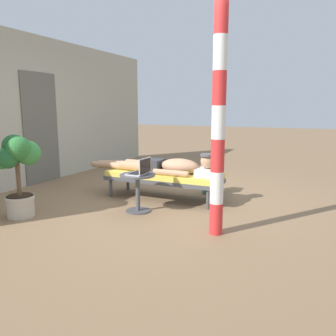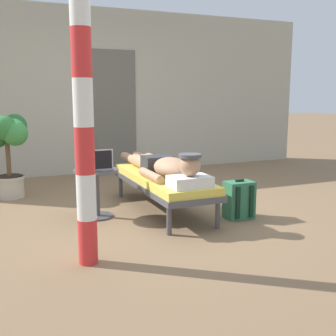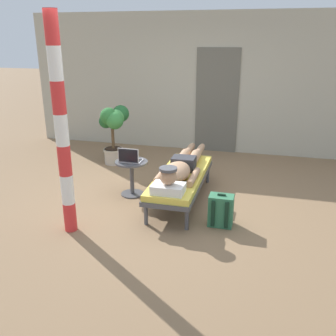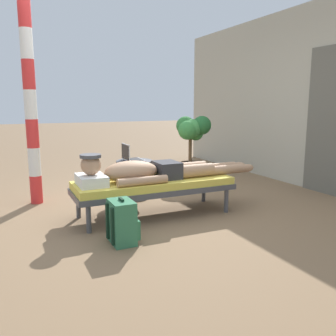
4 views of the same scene
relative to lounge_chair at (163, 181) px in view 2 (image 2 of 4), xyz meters
name	(u,v)px [view 2 (image 2 of 4)]	position (x,y,z in m)	size (l,w,h in m)	color
ground_plane	(149,213)	(-0.19, -0.06, -0.35)	(40.00, 40.00, 0.00)	#846647
house_wall_back	(102,92)	(0.00, 2.71, 1.00)	(7.60, 0.20, 2.70)	#B2AD99
house_door_panel	(112,112)	(0.12, 2.60, 0.67)	(0.84, 0.03, 2.04)	#625F54
lounge_chair	(163,181)	(0.00, 0.00, 0.00)	(0.62, 1.82, 0.42)	#4C4C51
person_reclining	(164,166)	(0.00, -0.04, 0.17)	(0.53, 2.17, 0.33)	white
side_table	(97,185)	(-0.75, 0.03, 0.01)	(0.48, 0.48, 0.52)	#4C4C51
laptop	(97,165)	(-0.75, -0.02, 0.24)	(0.31, 0.24, 0.23)	silver
backpack	(239,200)	(0.64, -0.58, -0.15)	(0.30, 0.26, 0.42)	#33724C
potted_plant	(9,142)	(-1.56, 1.33, 0.37)	(0.51, 0.57, 1.06)	#BFB29E
porch_post	(83,103)	(-1.11, -1.18, 0.91)	(0.15, 0.15, 2.51)	red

